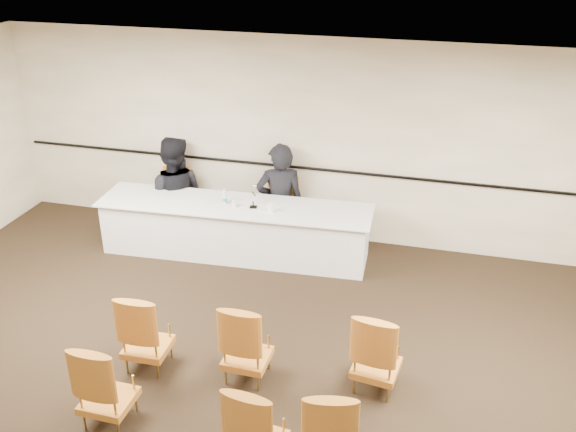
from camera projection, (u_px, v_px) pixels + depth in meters
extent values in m
plane|color=black|center=(244.00, 416.00, 6.36)|extent=(10.00, 10.00, 0.00)
plane|color=silver|center=(233.00, 125.00, 5.06)|extent=(10.00, 10.00, 0.00)
cube|color=#B5AB8E|center=(330.00, 143.00, 9.19)|extent=(10.00, 0.04, 3.00)
cube|color=black|center=(328.00, 170.00, 9.33)|extent=(9.80, 0.04, 0.03)
imported|color=black|center=(280.00, 206.00, 9.52)|extent=(0.83, 0.67, 1.97)
imported|color=black|center=(174.00, 198.00, 9.84)|extent=(1.09, 0.92, 1.97)
cube|color=white|center=(268.00, 209.00, 8.89)|extent=(0.35, 0.29, 0.00)
cylinder|color=silver|center=(234.00, 204.00, 8.92)|extent=(0.07, 0.07, 0.10)
cylinder|color=white|center=(271.00, 208.00, 8.76)|extent=(0.11, 0.11, 0.13)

